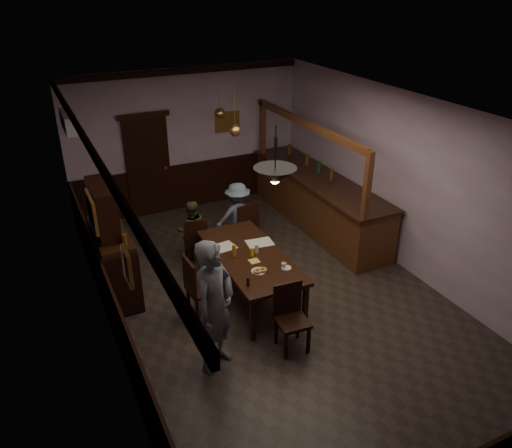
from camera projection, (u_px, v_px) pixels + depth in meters
room at (276, 214)px, 7.29m from camera, size 5.01×8.01×3.01m
dining_table at (250, 258)px, 7.75m from camera, size 1.03×2.21×0.75m
chair_far_left at (196, 239)px, 8.70m from camera, size 0.46×0.46×0.91m
chair_far_right at (245, 226)px, 9.01m from camera, size 0.52×0.52×1.04m
chair_near at (290, 314)px, 6.76m from camera, size 0.45×0.45×0.96m
chair_side at (198, 286)px, 7.30m from camera, size 0.46×0.46×1.02m
person_standing at (214, 307)px, 6.24m from camera, size 0.80×0.74×1.84m
person_seated_left at (192, 230)px, 8.90m from camera, size 0.57×0.46×1.11m
person_seated_right at (238, 216)px, 9.20m from camera, size 0.88×0.57×1.29m
newspaper_left at (222, 248)px, 7.92m from camera, size 0.45×0.35×0.01m
newspaper_right at (260, 243)px, 8.06m from camera, size 0.45×0.35×0.01m
napkin at (254, 261)px, 7.56m from camera, size 0.15×0.15×0.00m
saucer at (286, 268)px, 7.37m from camera, size 0.15×0.15×0.01m
coffee_cup at (284, 265)px, 7.35m from camera, size 0.08×0.08×0.07m
pastry_plate at (259, 271)px, 7.29m from camera, size 0.22×0.22×0.01m
pastry_ring_a at (257, 271)px, 7.24m from camera, size 0.13×0.13×0.04m
pastry_ring_b at (263, 270)px, 7.27m from camera, size 0.13×0.13×0.04m
soda_can at (252, 253)px, 7.66m from camera, size 0.07×0.07×0.12m
beer_glass at (234, 251)px, 7.64m from camera, size 0.06×0.06×0.20m
water_glass at (257, 249)px, 7.75m from camera, size 0.06×0.06×0.15m
pepper_mill at (248, 282)px, 6.93m from camera, size 0.04×0.04×0.14m
sideboard at (112, 252)px, 7.79m from camera, size 0.51×1.44×1.90m
bar_counter at (318, 200)px, 10.05m from camera, size 0.93×3.99×2.24m
door_back at (148, 168)px, 10.32m from camera, size 0.90×0.06×2.10m
ac_unit at (69, 122)px, 8.27m from camera, size 0.20×0.85×0.30m
picture_left_small at (127, 267)px, 4.76m from camera, size 0.04×0.28×0.36m
picture_left_large at (92, 212)px, 6.89m from camera, size 0.04×0.62×0.48m
picture_back at (227, 122)px, 10.69m from camera, size 0.55×0.04×0.42m
pendant_iron at (275, 176)px, 6.36m from camera, size 0.56×0.56×0.77m
pendant_brass_mid at (235, 131)px, 8.33m from camera, size 0.20×0.20×0.81m
pendant_brass_far at (220, 113)px, 9.36m from camera, size 0.20×0.20×0.81m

